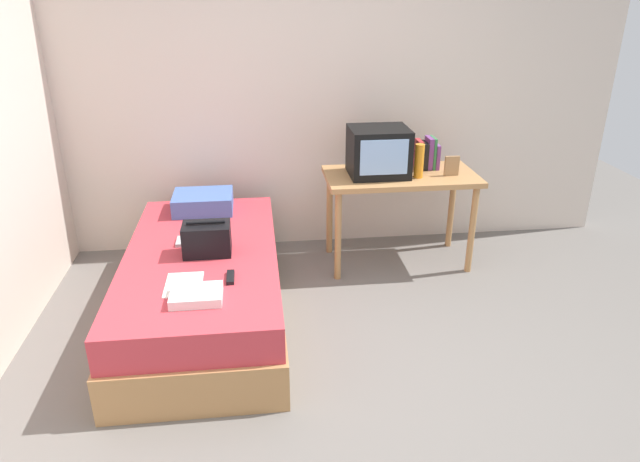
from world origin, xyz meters
name	(u,v)px	position (x,y,z in m)	size (l,w,h in m)	color
ground_plane	(342,380)	(0.00, 0.00, 0.00)	(8.00, 8.00, 0.00)	slate
wall_back	(306,91)	(0.00, 2.00, 1.30)	(5.20, 0.10, 2.60)	beige
bed	(204,286)	(-0.81, 0.78, 0.25)	(1.00, 2.00, 0.50)	#B27F4C
desk	(400,186)	(0.68, 1.47, 0.65)	(1.16, 0.60, 0.75)	#B27F4C
tv	(378,152)	(0.49, 1.47, 0.93)	(0.44, 0.39, 0.36)	black
water_bottle	(419,161)	(0.78, 1.37, 0.87)	(0.07, 0.07, 0.26)	orange
book_row	(427,154)	(0.91, 1.59, 0.86)	(0.17, 0.16, 0.25)	#B72D33
picture_frame	(452,166)	(1.05, 1.38, 0.82)	(0.11, 0.02, 0.15)	#9E754C
pillow	(203,202)	(-0.84, 1.51, 0.57)	(0.44, 0.36, 0.14)	#4766AD
handbag	(207,239)	(-0.76, 0.74, 0.60)	(0.30, 0.20, 0.23)	black
magazine	(184,285)	(-0.87, 0.33, 0.50)	(0.21, 0.29, 0.01)	white
remote_dark	(230,277)	(-0.61, 0.37, 0.51)	(0.04, 0.16, 0.02)	black
remote_silver	(180,241)	(-0.96, 0.92, 0.51)	(0.04, 0.14, 0.02)	#B7B7BC
folded_towel	(196,295)	(-0.79, 0.15, 0.52)	(0.28, 0.22, 0.05)	white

